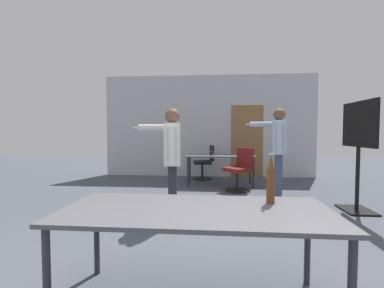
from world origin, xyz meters
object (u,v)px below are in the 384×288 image
office_chair_far_right (205,163)px  drink_cup (211,153)px  office_chair_far_left (239,171)px  person_center_tall (172,152)px  tv_screen (359,144)px  person_far_watching (278,144)px  beer_bottle (271,180)px

office_chair_far_right → drink_cup: (0.17, -0.79, 0.35)m
office_chair_far_left → person_center_tall: bearing=103.5°
tv_screen → office_chair_far_left: 2.31m
tv_screen → office_chair_far_right: bearing=-135.7°
person_far_watching → office_chair_far_right: bearing=52.3°
person_center_tall → tv_screen: bearing=-87.4°
person_center_tall → drink_cup: size_ratio=16.41×
person_center_tall → person_far_watching: size_ratio=0.94×
drink_cup → tv_screen: bearing=-37.4°
person_center_tall → office_chair_far_left: size_ratio=1.76×
office_chair_far_right → beer_bottle: 4.99m
person_far_watching → beer_bottle: (-0.84, -3.19, -0.14)m
person_far_watching → tv_screen: bearing=-119.7°
person_center_tall → beer_bottle: size_ratio=4.17×
tv_screen → person_center_tall: bearing=-80.1°
beer_bottle → drink_cup: (-0.50, 4.12, -0.14)m
person_center_tall → drink_cup: bearing=-21.1°
person_far_watching → office_chair_far_left: 1.04m
tv_screen → drink_cup: 3.03m
tv_screen → office_chair_far_left: (-1.77, 1.33, -0.66)m
tv_screen → person_center_tall: size_ratio=1.09×
beer_bottle → tv_screen: bearing=50.5°
office_chair_far_left → drink_cup: size_ratio=9.33×
tv_screen → beer_bottle: (-1.89, -2.29, -0.18)m
drink_cup → person_center_tall: bearing=-103.8°
office_chair_far_left → office_chair_far_right: size_ratio=1.01×
tv_screen → office_chair_far_right: tv_screen is taller
person_far_watching → office_chair_far_left: (-0.72, 0.43, -0.62)m
tv_screen → person_far_watching: size_ratio=1.02×
office_chair_far_left → drink_cup: (-0.63, 0.50, 0.34)m
person_far_watching → office_chair_far_left: person_far_watching is taller
drink_cup → office_chair_far_right: bearing=102.3°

